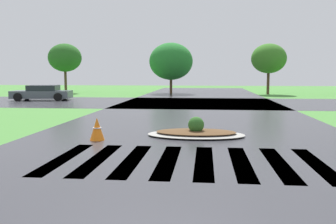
% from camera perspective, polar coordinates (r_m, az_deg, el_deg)
% --- Properties ---
extents(asphalt_roadway, '(11.44, 80.00, 0.01)m').
position_cam_1_polar(asphalt_roadway, '(13.75, 3.89, -3.01)').
color(asphalt_roadway, '#35353A').
rests_on(asphalt_roadway, ground).
extents(asphalt_cross_road, '(90.00, 10.30, 0.01)m').
position_cam_1_polar(asphalt_cross_road, '(26.89, 4.90, 1.46)').
color(asphalt_cross_road, '#35353A').
rests_on(asphalt_cross_road, ground).
extents(crosswalk_stripes, '(6.75, 3.54, 0.01)m').
position_cam_1_polar(crosswalk_stripes, '(9.13, 2.83, -7.70)').
color(crosswalk_stripes, white).
rests_on(crosswalk_stripes, ground).
extents(median_island, '(3.39, 1.87, 0.68)m').
position_cam_1_polar(median_island, '(12.68, 4.42, -3.21)').
color(median_island, '#9E9B93').
rests_on(median_island, ground).
extents(car_blue_compact, '(4.79, 2.64, 1.22)m').
position_cam_1_polar(car_blue_compact, '(31.06, -19.15, 2.84)').
color(car_blue_compact, '#4C545B').
rests_on(car_blue_compact, ground).
extents(traffic_cone, '(0.48, 0.48, 0.75)m').
position_cam_1_polar(traffic_cone, '(12.07, -11.07, -2.66)').
color(traffic_cone, orange).
rests_on(traffic_cone, ground).
extents(background_treeline, '(34.97, 5.03, 5.56)m').
position_cam_1_polar(background_treeline, '(38.67, 7.43, 8.25)').
color(background_treeline, '#4C3823').
rests_on(background_treeline, ground).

